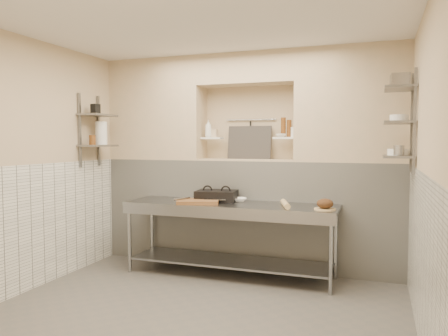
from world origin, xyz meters
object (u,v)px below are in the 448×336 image
at_px(bottle_soap, 208,128).
at_px(bowl_alcove, 281,135).
at_px(prep_table, 230,224).
at_px(bread_loaf, 325,204).
at_px(jug_left, 101,133).
at_px(mixing_bowl, 239,200).
at_px(rolling_pin, 285,204).
at_px(panini_press, 217,196).
at_px(cutting_board, 198,202).

height_order(bottle_soap, bowl_alcove, bottle_soap).
height_order(prep_table, bread_loaf, bread_loaf).
height_order(bread_loaf, jug_left, jug_left).
distance_m(mixing_bowl, bread_loaf, 1.14).
bearing_deg(jug_left, bread_loaf, -1.00).
height_order(mixing_bowl, bottle_soap, bottle_soap).
height_order(prep_table, rolling_pin, rolling_pin).
distance_m(prep_table, mixing_bowl, 0.35).
bearing_deg(rolling_pin, bottle_soap, 153.57).
bearing_deg(panini_press, jug_left, 179.76).
distance_m(prep_table, bread_loaf, 1.21).
xyz_separation_m(mixing_bowl, bottle_soap, (-0.55, 0.33, 0.91)).
bearing_deg(bread_loaf, panini_press, 169.84).
height_order(panini_press, rolling_pin, panini_press).
relative_size(panini_press, cutting_board, 1.09).
bearing_deg(bread_loaf, bottle_soap, 158.45).
distance_m(rolling_pin, jug_left, 2.62).
relative_size(mixing_bowl, bottle_soap, 0.79).
bearing_deg(bowl_alcove, bread_loaf, -45.56).
distance_m(bread_loaf, bowl_alcove, 1.19).
height_order(mixing_bowl, bread_loaf, bread_loaf).
xyz_separation_m(cutting_board, mixing_bowl, (0.43, 0.32, 0.00)).
bearing_deg(panini_press, prep_table, -38.50).
relative_size(panini_press, jug_left, 1.77).
relative_size(rolling_pin, jug_left, 1.43).
bearing_deg(rolling_pin, jug_left, -179.83).
bearing_deg(bottle_soap, prep_table, -47.68).
relative_size(bottle_soap, jug_left, 0.79).
relative_size(mixing_bowl, bread_loaf, 1.05).
xyz_separation_m(cutting_board, bottle_soap, (-0.12, 0.66, 0.91)).
bearing_deg(bottle_soap, panini_press, -56.29).
bearing_deg(prep_table, bottle_soap, 132.32).
bearing_deg(rolling_pin, cutting_board, -176.39).
xyz_separation_m(panini_press, mixing_bowl, (0.28, 0.07, -0.04)).
height_order(prep_table, panini_press, panini_press).
relative_size(panini_press, rolling_pin, 1.24).
relative_size(prep_table, mixing_bowl, 13.57).
relative_size(prep_table, jug_left, 8.50).
bearing_deg(panini_press, rolling_pin, -18.86).
height_order(prep_table, bottle_soap, bottle_soap).
distance_m(cutting_board, bread_loaf, 1.52).
relative_size(rolling_pin, bottle_soap, 1.81).
relative_size(panini_press, mixing_bowl, 2.82).
height_order(panini_press, bread_loaf, panini_press).
distance_m(rolling_pin, bread_loaf, 0.46).
distance_m(bowl_alcove, jug_left, 2.38).
relative_size(bread_loaf, bowl_alcove, 1.35).
relative_size(cutting_board, rolling_pin, 1.14).
xyz_separation_m(cutting_board, jug_left, (-1.42, 0.06, 0.84)).
xyz_separation_m(panini_press, jug_left, (-1.57, -0.19, 0.80)).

